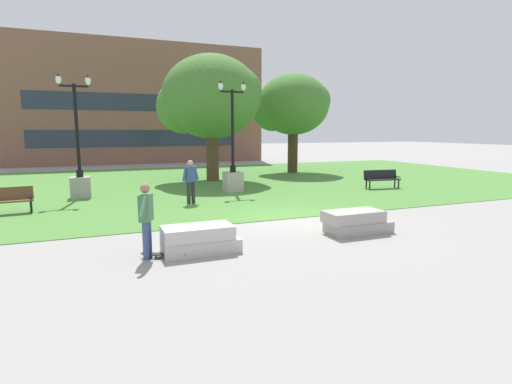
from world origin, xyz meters
TOP-DOWN VIEW (x-y plane):
  - ground_plane at (0.00, 0.00)m, footprint 140.00×140.00m
  - grass_lawn at (0.00, 10.00)m, footprint 40.00×20.00m
  - concrete_block_center at (-3.59, -2.40)m, footprint 1.80×0.90m
  - concrete_block_left at (0.96, -2.27)m, footprint 1.91×0.90m
  - person_skateboarder at (-4.79, -2.38)m, footprint 0.46×1.35m
  - skateboard at (-4.44, -2.56)m, footprint 1.01×0.60m
  - park_bench_near_left at (7.34, 4.50)m, footprint 1.85×0.74m
  - park_bench_near_right at (-8.79, 4.31)m, footprint 1.85×0.72m
  - lamp_post_left at (0.20, 6.38)m, footprint 1.32×0.80m
  - lamp_post_right at (-6.45, 6.94)m, footprint 1.32×0.80m
  - tree_near_right at (0.32, 10.64)m, footprint 5.70×5.43m
  - tree_far_right at (6.63, 12.96)m, footprint 5.00×4.76m
  - person_bystander_near_lawn at (-2.38, 3.88)m, footprint 0.74×0.40m
  - building_facade_distant at (-2.36, 24.50)m, footprint 22.64×1.03m

SIDE VIEW (x-z plane):
  - ground_plane at x=0.00m, z-range 0.00..0.00m
  - grass_lawn at x=0.00m, z-range 0.00..0.02m
  - skateboard at x=-4.44m, z-range 0.02..0.15m
  - concrete_block_center at x=-3.59m, z-range -0.01..0.63m
  - concrete_block_left at x=0.96m, z-range -0.01..0.63m
  - park_bench_near_left at x=7.34m, z-range 0.09..0.99m
  - park_bench_near_right at x=-8.79m, z-range 0.09..0.99m
  - person_skateboarder at x=-4.79m, z-range 0.12..1.83m
  - person_bystander_near_lawn at x=-2.38m, z-range 0.13..1.84m
  - lamp_post_left at x=0.20m, z-range -1.50..3.60m
  - lamp_post_right at x=-6.45m, z-range -1.51..3.63m
  - tree_far_right at x=6.63m, z-range 1.22..7.82m
  - tree_near_right at x=0.32m, z-range 1.14..8.16m
  - building_facade_distant at x=-2.36m, z-range -0.01..10.36m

